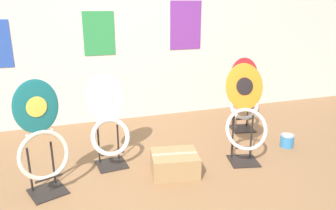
{
  "coord_description": "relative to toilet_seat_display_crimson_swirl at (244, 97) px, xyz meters",
  "views": [
    {
      "loc": [
        -0.74,
        -2.03,
        1.55
      ],
      "look_at": [
        0.24,
        0.96,
        0.55
      ],
      "focal_mm": 35.0,
      "sensor_mm": 36.0,
      "label": 1
    }
  ],
  "objects": [
    {
      "name": "toilet_seat_display_teal_sax",
      "position": [
        -2.32,
        -0.77,
        0.05
      ],
      "size": [
        0.43,
        0.36,
        0.98
      ],
      "color": "black",
      "rests_on": "ground_plane"
    },
    {
      "name": "paint_can",
      "position": [
        0.2,
        -0.62,
        -0.34
      ],
      "size": [
        0.15,
        0.15,
        0.14
      ],
      "color": "teal",
      "rests_on": "ground_plane"
    },
    {
      "name": "toilet_seat_display_orange_sun",
      "position": [
        -0.44,
        -0.76,
        0.04
      ],
      "size": [
        0.46,
        0.42,
        0.97
      ],
      "color": "black",
      "rests_on": "ground_plane"
    },
    {
      "name": "storage_box",
      "position": [
        -1.19,
        -0.8,
        -0.31
      ],
      "size": [
        0.48,
        0.42,
        0.2
      ],
      "color": "#A37F51",
      "rests_on": "ground_plane"
    },
    {
      "name": "wall_back",
      "position": [
        -1.36,
        0.88,
        0.88
      ],
      "size": [
        8.0,
        0.07,
        2.6
      ],
      "color": "silver",
      "rests_on": "ground_plane"
    },
    {
      "name": "toilet_seat_display_white_plain",
      "position": [
        -1.73,
        -0.41,
        0.01
      ],
      "size": [
        0.4,
        0.39,
        0.89
      ],
      "color": "black",
      "rests_on": "ground_plane"
    },
    {
      "name": "toilet_seat_display_crimson_swirl",
      "position": [
        0.0,
        0.0,
        0.0
      ],
      "size": [
        0.39,
        0.32,
        0.9
      ],
      "color": "black",
      "rests_on": "ground_plane"
    }
  ]
}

